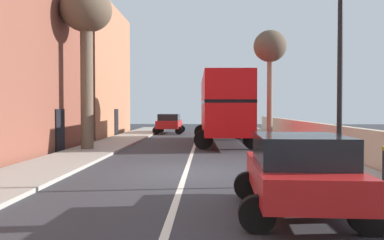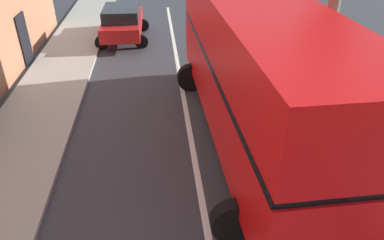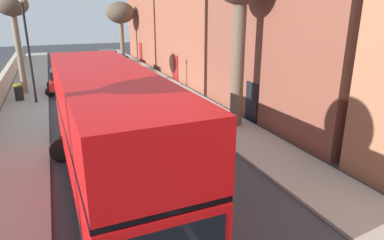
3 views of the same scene
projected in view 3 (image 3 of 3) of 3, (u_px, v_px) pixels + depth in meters
ground_plane at (111, 106)px, 21.30m from camera, size 84.00×84.00×0.00m
road_centre_line at (111, 105)px, 21.29m from camera, size 0.16×54.00×0.01m
sidewalk_left at (184, 97)px, 23.04m from camera, size 2.60×60.00×0.12m
sidewalk_right at (24, 113)px, 19.52m from camera, size 2.60×60.00×0.12m
terraced_houses_left at (237, 25)px, 22.43m from camera, size 4.07×47.52×10.14m
double_decker_bus at (109, 128)px, 10.21m from camera, size 3.77×10.46×4.06m
parked_car_silver_left_0 at (108, 56)px, 36.57m from camera, size 2.49×4.45×1.57m
parked_car_red_right_1 at (63, 79)px, 24.64m from camera, size 2.56×4.02×1.60m
parked_car_white_left_5 at (117, 63)px, 31.61m from camera, size 2.62×4.53×1.68m
street_tree_left_2 at (120, 14)px, 38.58m from camera, size 3.18×3.18×6.43m
street_tree_right_3 at (13, 11)px, 22.26m from camera, size 2.04×2.04×6.65m
lamppost_right at (28, 43)px, 20.40m from camera, size 0.32×0.32×6.31m
litter_bin_right at (19, 92)px, 21.90m from camera, size 0.55×0.55×1.05m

